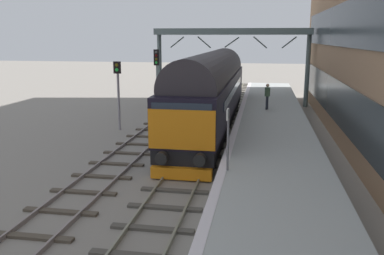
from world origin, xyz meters
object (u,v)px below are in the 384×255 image
at_px(signal_post_mid, 118,87).
at_px(signal_post_far, 157,69).
at_px(diesel_locomotive, 211,89).
at_px(platform_number_sign, 228,130).
at_px(waiting_passenger, 267,94).

relative_size(signal_post_mid, signal_post_far, 0.90).
relative_size(diesel_locomotive, signal_post_mid, 4.52).
xyz_separation_m(signal_post_far, platform_number_sign, (7.41, -18.85, -0.55)).
distance_m(signal_post_far, waiting_passenger, 10.80).
bearing_deg(signal_post_mid, diesel_locomotive, 9.65).
relative_size(signal_post_far, platform_number_sign, 2.12).
xyz_separation_m(diesel_locomotive, platform_number_sign, (1.92, -10.65, -0.06)).
relative_size(signal_post_far, waiting_passenger, 2.78).
bearing_deg(waiting_passenger, signal_post_mid, 120.34).
relative_size(diesel_locomotive, signal_post_far, 4.09).
relative_size(diesel_locomotive, platform_number_sign, 8.66).
bearing_deg(signal_post_mid, signal_post_far, 90.00).
height_order(signal_post_far, waiting_passenger, signal_post_far).
bearing_deg(diesel_locomotive, platform_number_sign, -79.79).
bearing_deg(waiting_passenger, signal_post_far, 66.85).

